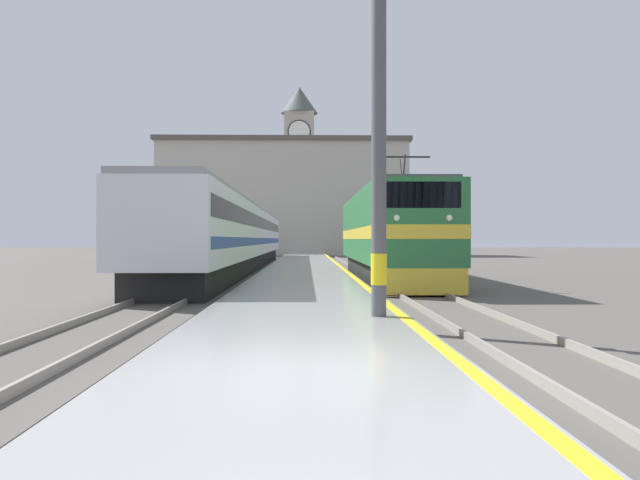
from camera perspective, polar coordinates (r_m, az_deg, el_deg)
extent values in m
plane|color=#514C47|center=(37.17, -1.38, -2.68)|extent=(200.00, 200.00, 0.00)
cube|color=#999999|center=(32.16, -1.40, -2.83)|extent=(4.14, 140.00, 0.31)
cube|color=yellow|center=(32.21, 2.02, -2.55)|extent=(0.20, 140.00, 0.00)
cube|color=#514C47|center=(32.36, 4.99, -3.07)|extent=(2.83, 140.00, 0.02)
cube|color=gray|center=(32.29, 3.72, -2.93)|extent=(0.07, 140.00, 0.14)
cube|color=gray|center=(32.44, 6.25, -2.92)|extent=(0.07, 140.00, 0.14)
cube|color=#514C47|center=(32.42, -8.37, -3.06)|extent=(2.84, 140.00, 0.02)
cube|color=gray|center=(32.51, -9.63, -2.91)|extent=(0.07, 140.00, 0.14)
cube|color=gray|center=(32.33, -7.11, -2.93)|extent=(0.07, 140.00, 0.14)
cube|color=black|center=(26.98, 6.24, -2.76)|extent=(2.46, 14.78, 0.90)
cube|color=#286B38|center=(26.96, 6.24, 1.14)|extent=(2.90, 16.07, 2.77)
cube|color=gold|center=(26.95, 6.24, 0.55)|extent=(2.92, 16.09, 0.44)
cube|color=gold|center=(19.20, 9.32, -3.77)|extent=(2.76, 0.30, 0.81)
cube|color=black|center=(19.12, 9.37, 4.10)|extent=(2.32, 0.12, 0.80)
sphere|color=white|center=(18.91, 7.01, 2.02)|extent=(0.20, 0.20, 0.20)
sphere|color=white|center=(19.21, 11.73, 1.99)|extent=(0.20, 0.20, 0.20)
cube|color=#4C4C51|center=(27.02, 6.24, 4.21)|extent=(2.61, 15.27, 0.12)
cylinder|color=#333333|center=(22.77, 7.68, 6.40)|extent=(0.06, 0.63, 1.03)
cylinder|color=#333333|center=(23.45, 7.42, 6.22)|extent=(0.06, 0.63, 1.03)
cube|color=#262626|center=(23.17, 7.55, 7.54)|extent=(2.03, 0.08, 0.06)
cube|color=black|center=(37.12, -7.46, -1.99)|extent=(2.46, 39.53, 0.90)
cube|color=silver|center=(37.10, -7.46, 0.71)|extent=(2.90, 41.17, 2.59)
cube|color=black|center=(37.11, -7.46, 1.51)|extent=(2.92, 40.35, 0.64)
cube|color=navy|center=(37.09, -7.46, -0.09)|extent=(2.92, 40.35, 0.36)
cube|color=gray|center=(37.14, -7.46, 2.86)|extent=(2.67, 41.17, 0.20)
cylinder|color=#4C4C51|center=(12.28, 5.40, 13.42)|extent=(0.29, 0.29, 8.61)
cylinder|color=yellow|center=(11.96, 5.40, -2.67)|extent=(0.31, 0.31, 0.60)
cube|color=#ADA393|center=(81.63, -1.90, 5.21)|extent=(3.83, 3.83, 18.21)
cylinder|color=black|center=(80.55, -1.92, 9.90)|extent=(2.98, 0.06, 2.98)
cylinder|color=white|center=(80.52, -1.92, 9.90)|extent=(2.68, 0.10, 2.68)
cone|color=#47514C|center=(83.31, -1.90, 12.65)|extent=(4.78, 4.78, 3.44)
cube|color=#B7B2A3|center=(71.14, -3.34, 3.64)|extent=(27.38, 8.33, 12.42)
cube|color=#564C47|center=(71.83, -3.34, 8.79)|extent=(27.98, 8.93, 0.50)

